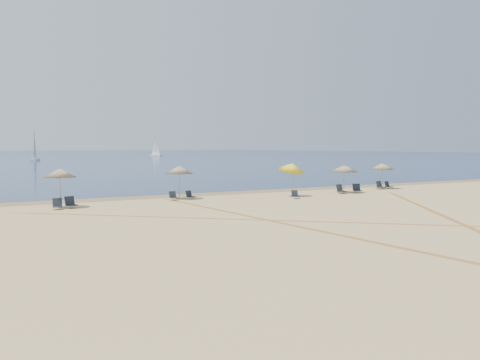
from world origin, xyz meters
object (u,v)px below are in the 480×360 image
object	(u,v)px
chair_4	(173,196)
chair_7	(341,190)
umbrella_1	(60,173)
sailboat_0	(156,150)
chair_6	(295,195)
umbrella_4	(344,169)
umbrella_3	(292,167)
chair_5	(190,195)
chair_3	(71,203)
chair_2	(57,204)
umbrella_2	(179,170)
umbrella_5	(382,167)
chair_8	(357,189)
chair_9	(380,186)
chair_10	(388,185)
sailboat_1	(35,151)

from	to	relation	value
chair_4	chair_7	distance (m)	13.53
umbrella_1	sailboat_0	xyz separation A→B (m)	(63.97, 150.58, 0.12)
chair_4	chair_6	size ratio (longest dim) A/B	0.95
umbrella_4	umbrella_3	bearing A→B (deg)	-174.89
chair_7	umbrella_4	bearing A→B (deg)	28.19
umbrella_1	chair_5	bearing A→B (deg)	5.72
umbrella_4	chair_3	bearing A→B (deg)	179.25
chair_2	chair_4	distance (m)	8.21
umbrella_4	chair_5	bearing A→B (deg)	172.38
chair_6	chair_7	xyz separation A→B (m)	(5.43, 1.38, 0.06)
umbrella_2	chair_2	distance (m)	9.13
umbrella_4	umbrella_5	bearing A→B (deg)	14.08
chair_6	chair_2	bearing A→B (deg)	-177.53
chair_6	chair_8	distance (m)	7.09
umbrella_1	chair_9	size ratio (longest dim) A/B	3.43
chair_6	chair_10	world-z (taller)	chair_10
umbrella_2	umbrella_3	distance (m)	8.36
chair_8	sailboat_0	size ratio (longest dim) A/B	0.12
chair_9	chair_10	bearing A→B (deg)	4.78
chair_3	chair_6	bearing A→B (deg)	-19.54
chair_10	umbrella_3	bearing A→B (deg)	177.95
umbrella_4	sailboat_1	bearing A→B (deg)	93.68
umbrella_4	chair_8	size ratio (longest dim) A/B	2.59
umbrella_1	sailboat_0	size ratio (longest dim) A/B	0.33
umbrella_1	umbrella_2	xyz separation A→B (m)	(8.40, 1.24, -0.05)
chair_6	chair_8	bearing A→B (deg)	19.47
umbrella_1	chair_9	distance (m)	26.94
chair_4	chair_8	distance (m)	15.09
umbrella_4	sailboat_1	distance (m)	107.78
umbrella_4	chair_6	bearing A→B (deg)	-162.82
umbrella_3	umbrella_5	size ratio (longest dim) A/B	1.20
chair_7	umbrella_3	bearing A→B (deg)	173.30
umbrella_3	sailboat_1	size ratio (longest dim) A/B	0.35
umbrella_5	chair_8	size ratio (longest dim) A/B	2.53
chair_7	sailboat_0	size ratio (longest dim) A/B	0.10
sailboat_0	sailboat_1	world-z (taller)	sailboat_1
umbrella_2	chair_10	bearing A→B (deg)	-2.62
chair_6	umbrella_3	bearing A→B (deg)	73.80
umbrella_1	sailboat_1	xyz separation A→B (m)	(14.98, 106.75, 0.25)
sailboat_1	umbrella_4	bearing A→B (deg)	-65.50
chair_7	chair_8	distance (m)	1.57
chair_3	chair_8	xyz separation A→B (m)	(22.17, -0.97, 0.01)
umbrella_4	chair_5	world-z (taller)	umbrella_4
sailboat_0	chair_7	bearing A→B (deg)	-134.74
umbrella_4	chair_6	xyz separation A→B (m)	(-6.22, -1.92, -1.68)
chair_5	umbrella_2	bearing A→B (deg)	137.05
chair_3	chair_10	world-z (taller)	chair_3
umbrella_1	chair_6	bearing A→B (deg)	-9.88
chair_5	sailboat_0	world-z (taller)	sailboat_0
sailboat_1	sailboat_0	bearing A→B (deg)	62.63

